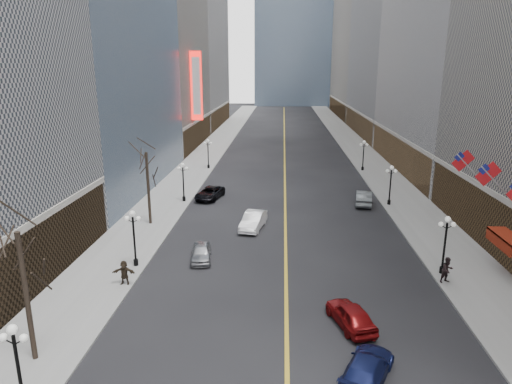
# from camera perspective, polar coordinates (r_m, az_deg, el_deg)

# --- Properties ---
(sidewalk_east) EXTENTS (6.00, 230.00, 0.15)m
(sidewalk_east) POSITION_cam_1_polar(r_m,az_deg,el_deg) (75.47, 14.31, 3.26)
(sidewalk_east) COLOR gray
(sidewalk_east) RESTS_ON ground
(sidewalk_west) EXTENTS (6.00, 230.00, 0.15)m
(sidewalk_west) POSITION_cam_1_polar(r_m,az_deg,el_deg) (75.32, -7.13, 3.59)
(sidewalk_west) COLOR gray
(sidewalk_west) RESTS_ON ground
(lane_line) EXTENTS (0.25, 200.00, 0.02)m
(lane_line) POSITION_cam_1_polar(r_m,az_deg,el_deg) (83.91, 3.59, 4.84)
(lane_line) COLOR gold
(lane_line) RESTS_ON ground
(bldg_east_c) EXTENTS (26.60, 40.60, 48.80)m
(bldg_east_c) POSITION_cam_1_polar(r_m,az_deg,el_deg) (113.03, 20.01, 18.99)
(bldg_east_c) COLOR #979699
(bldg_east_c) RESTS_ON ground
(bldg_east_d) EXTENTS (26.60, 46.60, 62.80)m
(bldg_east_d) POSITION_cam_1_polar(r_m,az_deg,el_deg) (155.35, 15.61, 20.68)
(bldg_east_d) COLOR gray
(bldg_east_d) RESTS_ON ground
(bldg_west_c) EXTENTS (26.60, 30.60, 50.80)m
(bldg_west_c) POSITION_cam_1_polar(r_m,az_deg,el_deg) (94.77, -15.85, 20.81)
(bldg_west_c) COLOR gray
(bldg_west_c) RESTS_ON ground
(streetlamp_east_1) EXTENTS (1.26, 0.44, 4.52)m
(streetlamp_east_1) POSITION_cam_1_polar(r_m,az_deg,el_deg) (36.86, 22.60, -5.44)
(streetlamp_east_1) COLOR black
(streetlamp_east_1) RESTS_ON sidewalk_east
(streetlamp_east_2) EXTENTS (1.26, 0.44, 4.52)m
(streetlamp_east_2) POSITION_cam_1_polar(r_m,az_deg,el_deg) (53.42, 16.48, 1.34)
(streetlamp_east_2) COLOR black
(streetlamp_east_2) RESTS_ON sidewalk_east
(streetlamp_east_3) EXTENTS (1.26, 0.44, 4.52)m
(streetlamp_east_3) POSITION_cam_1_polar(r_m,az_deg,el_deg) (70.68, 13.30, 4.86)
(streetlamp_east_3) COLOR black
(streetlamp_east_3) RESTS_ON sidewalk_east
(streetlamp_west_0) EXTENTS (1.26, 0.44, 4.52)m
(streetlamp_west_0) POSITION_cam_1_polar(r_m,az_deg,el_deg) (23.53, -27.70, -18.19)
(streetlamp_west_0) COLOR black
(streetlamp_west_0) RESTS_ON sidewalk_west
(streetlamp_west_1) EXTENTS (1.26, 0.44, 4.52)m
(streetlamp_west_1) POSITION_cam_1_polar(r_m,az_deg,el_deg) (36.58, -15.04, -4.91)
(streetlamp_west_1) COLOR black
(streetlamp_west_1) RESTS_ON sidewalk_west
(streetlamp_west_2) EXTENTS (1.26, 0.44, 4.52)m
(streetlamp_west_2) POSITION_cam_1_polar(r_m,az_deg,el_deg) (53.23, -9.10, 1.74)
(streetlamp_west_2) COLOR black
(streetlamp_west_2) RESTS_ON sidewalk_west
(streetlamp_west_3) EXTENTS (1.26, 0.44, 4.52)m
(streetlamp_west_3) POSITION_cam_1_polar(r_m,az_deg,el_deg) (70.54, -6.02, 5.17)
(streetlamp_west_3) COLOR black
(streetlamp_west_3) RESTS_ON sidewalk_west
(flag_4) EXTENTS (2.87, 0.12, 2.87)m
(flag_4) POSITION_cam_1_polar(r_m,az_deg,el_deg) (38.76, 27.23, 1.79)
(flag_4) COLOR #B2B2B7
(flag_4) RESTS_ON ground
(flag_5) EXTENTS (2.87, 0.12, 2.87)m
(flag_5) POSITION_cam_1_polar(r_m,az_deg,el_deg) (43.27, 24.65, 3.35)
(flag_5) COLOR #B2B2B7
(flag_5) RESTS_ON ground
(awning_c) EXTENTS (1.40, 4.00, 0.93)m
(awning_c) POSITION_cam_1_polar(r_m,az_deg,el_deg) (38.45, 28.71, -5.05)
(awning_c) COLOR maroon
(awning_c) RESTS_ON ground
(theatre_marquee) EXTENTS (2.00, 0.55, 12.00)m
(theatre_marquee) POSITION_cam_1_polar(r_m,az_deg,el_deg) (84.02, -7.45, 12.99)
(theatre_marquee) COLOR red
(theatre_marquee) RESTS_ON ground
(tree_west_near) EXTENTS (3.60, 3.60, 7.92)m
(tree_west_near) POSITION_cam_1_polar(r_m,az_deg,el_deg) (25.93, -27.41, -6.74)
(tree_west_near) COLOR #2D231C
(tree_west_near) RESTS_ON sidewalk_west
(tree_west_far) EXTENTS (3.60, 3.60, 7.92)m
(tree_west_far) POSITION_cam_1_polar(r_m,az_deg,el_deg) (45.38, -13.50, 3.48)
(tree_west_far) COLOR #2D231C
(tree_west_far) RESTS_ON sidewalk_west
(car_nb_near) EXTENTS (2.13, 4.17, 1.36)m
(car_nb_near) POSITION_cam_1_polar(r_m,az_deg,el_deg) (37.75, -6.88, -7.46)
(car_nb_near) COLOR gray
(car_nb_near) RESTS_ON ground
(car_nb_mid) EXTENTS (2.62, 5.21, 1.64)m
(car_nb_mid) POSITION_cam_1_polar(r_m,az_deg,el_deg) (44.47, -0.33, -3.58)
(car_nb_mid) COLOR white
(car_nb_mid) RESTS_ON ground
(car_nb_far) EXTENTS (3.41, 5.55, 1.44)m
(car_nb_far) POSITION_cam_1_polar(r_m,az_deg,el_deg) (54.73, -5.79, -0.13)
(car_nb_far) COLOR black
(car_nb_far) RESTS_ON ground
(car_sb_near) EXTENTS (3.79, 5.18, 1.39)m
(car_sb_near) POSITION_cam_1_polar(r_m,az_deg,el_deg) (25.03, 13.71, -20.63)
(car_sb_near) COLOR #131A48
(car_sb_near) RESTS_ON ground
(car_sb_mid) EXTENTS (3.05, 4.69, 1.48)m
(car_sb_mid) POSITION_cam_1_polar(r_m,az_deg,el_deg) (29.16, 11.76, -14.80)
(car_sb_mid) COLOR maroon
(car_sb_mid) RESTS_ON ground
(car_sb_far) EXTENTS (2.55, 5.19, 1.64)m
(car_sb_far) POSITION_cam_1_polar(r_m,az_deg,el_deg) (53.63, 13.34, -0.69)
(car_sb_far) COLOR #52575A
(car_sb_far) RESTS_ON ground
(ped_east_walk) EXTENTS (1.06, 0.84, 1.93)m
(ped_east_walk) POSITION_cam_1_polar(r_m,az_deg,el_deg) (36.07, 22.81, -8.98)
(ped_east_walk) COLOR black
(ped_east_walk) RESTS_ON sidewalk_east
(ped_west_far) EXTENTS (1.65, 0.48, 1.78)m
(ped_west_far) POSITION_cam_1_polar(r_m,az_deg,el_deg) (34.44, -16.15, -9.64)
(ped_west_far) COLOR black
(ped_west_far) RESTS_ON sidewalk_west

